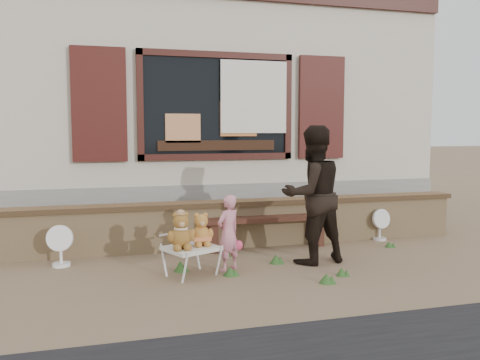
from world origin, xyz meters
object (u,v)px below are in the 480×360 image
object	(u,v)px
teddy_bear_right	(201,228)
child	(228,233)
adult	(312,195)
teddy_bear_left	(181,230)
bench	(266,224)
folding_chair	(191,249)

from	to	relation	value
teddy_bear_right	child	distance (m)	0.35
teddy_bear_right	adult	xyz separation A→B (m)	(1.44, 0.11, 0.33)
teddy_bear_left	child	world-z (taller)	child
teddy_bear_left	adult	distance (m)	1.74
teddy_bear_right	adult	world-z (taller)	adult
adult	bench	bearing A→B (deg)	-81.84
bench	adult	bearing A→B (deg)	-72.30
bench	teddy_bear_right	distance (m)	1.57
teddy_bear_right	adult	distance (m)	1.49
adult	folding_chair	bearing A→B (deg)	-3.44
folding_chair	teddy_bear_left	bearing A→B (deg)	-180.00
bench	child	size ratio (longest dim) A/B	1.97
adult	teddy_bear_right	bearing A→B (deg)	-5.17
bench	teddy_bear_left	distance (m)	1.83
teddy_bear_left	bench	bearing A→B (deg)	15.34
bench	teddy_bear_right	bearing A→B (deg)	-137.52
teddy_bear_left	child	bearing A→B (deg)	-8.68
bench	folding_chair	bearing A→B (deg)	-138.99
teddy_bear_right	adult	size ratio (longest dim) A/B	0.22
bench	folding_chair	world-z (taller)	bench
teddy_bear_right	child	world-z (taller)	child
folding_chair	child	xyz separation A→B (m)	(0.47, 0.11, 0.15)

